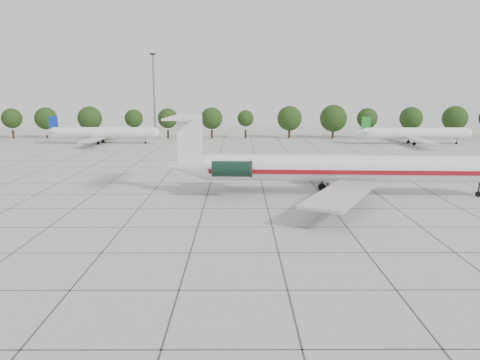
{
  "coord_description": "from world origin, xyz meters",
  "views": [
    {
      "loc": [
        -3.6,
        -56.16,
        14.51
      ],
      "look_at": [
        -3.43,
        0.56,
        3.5
      ],
      "focal_mm": 35.0,
      "sensor_mm": 36.0,
      "label": 1
    }
  ],
  "objects_px": {
    "bg_airliner_b": "(103,133)",
    "floodlight_mast": "(154,90)",
    "bg_airliner_d": "(415,133)",
    "main_airliner": "(330,168)"
  },
  "relations": [
    {
      "from": "bg_airliner_b",
      "to": "floodlight_mast",
      "type": "height_order",
      "value": "floodlight_mast"
    },
    {
      "from": "bg_airliner_b",
      "to": "bg_airliner_d",
      "type": "height_order",
      "value": "same"
    },
    {
      "from": "main_airliner",
      "to": "floodlight_mast",
      "type": "relative_size",
      "value": 1.85
    },
    {
      "from": "bg_airliner_d",
      "to": "bg_airliner_b",
      "type": "bearing_deg",
      "value": 178.96
    },
    {
      "from": "floodlight_mast",
      "to": "bg_airliner_d",
      "type": "bearing_deg",
      "value": -17.33
    },
    {
      "from": "bg_airliner_d",
      "to": "floodlight_mast",
      "type": "xyz_separation_m",
      "value": [
        -73.67,
        22.99,
        11.37
      ]
    },
    {
      "from": "main_airliner",
      "to": "floodlight_mast",
      "type": "height_order",
      "value": "floodlight_mast"
    },
    {
      "from": "bg_airliner_b",
      "to": "bg_airliner_d",
      "type": "relative_size",
      "value": 1.0
    },
    {
      "from": "floodlight_mast",
      "to": "main_airliner",
      "type": "bearing_deg",
      "value": -65.23
    },
    {
      "from": "bg_airliner_b",
      "to": "bg_airliner_d",
      "type": "distance_m",
      "value": 84.04
    }
  ]
}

